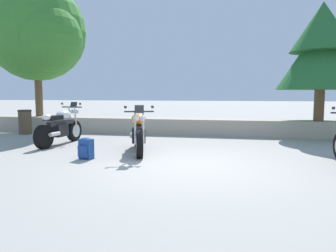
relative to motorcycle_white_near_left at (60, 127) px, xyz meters
name	(u,v)px	position (x,y,z in m)	size (l,w,h in m)	color
ground_plane	(186,164)	(3.83, -1.85, -0.49)	(120.00, 120.00, 0.00)	gray
stone_wall	(206,127)	(3.83, 2.95, -0.21)	(36.00, 0.80, 0.55)	#A89E89
motorcycle_white_near_left	(60,127)	(0.00, 0.00, 0.00)	(0.67, 2.07, 1.18)	black
motorcycle_orange_centre	(138,133)	(2.51, -0.75, 0.00)	(0.94, 2.01, 1.18)	black
rider_backpack	(86,148)	(1.61, -1.73, -0.24)	(0.34, 0.32, 0.47)	navy
leafy_tree_far_left	(39,33)	(-2.51, 2.97, 3.21)	(3.92, 3.73, 5.10)	brown
pine_tree_mid_left	(322,48)	(7.44, 2.82, 2.37)	(2.72, 2.72, 3.72)	brown
trash_bin	(25,122)	(-2.46, 1.86, -0.05)	(0.46, 0.46, 0.86)	brown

